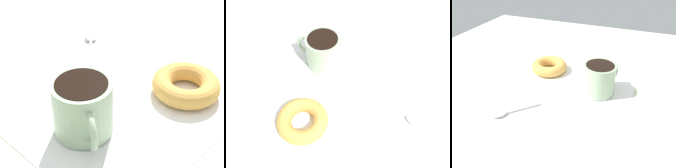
% 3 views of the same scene
% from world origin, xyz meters
% --- Properties ---
extents(ground_plane, '(1.20, 1.20, 0.02)m').
position_xyz_m(ground_plane, '(0.00, 0.00, -0.01)').
color(ground_plane, beige).
extents(napkin, '(0.36, 0.36, 0.00)m').
position_xyz_m(napkin, '(0.02, 0.01, 0.00)').
color(napkin, white).
rests_on(napkin, ground_plane).
extents(coffee_cup, '(0.11, 0.08, 0.08)m').
position_xyz_m(coffee_cup, '(0.04, -0.08, 0.05)').
color(coffee_cup, '#9EB793').
rests_on(coffee_cup, napkin).
extents(donut, '(0.11, 0.11, 0.03)m').
position_xyz_m(donut, '(0.10, 0.09, 0.02)').
color(donut, gold).
rests_on(donut, napkin).
extents(spoon, '(0.10, 0.10, 0.01)m').
position_xyz_m(spoon, '(-0.13, 0.10, 0.01)').
color(spoon, silver).
rests_on(spoon, napkin).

